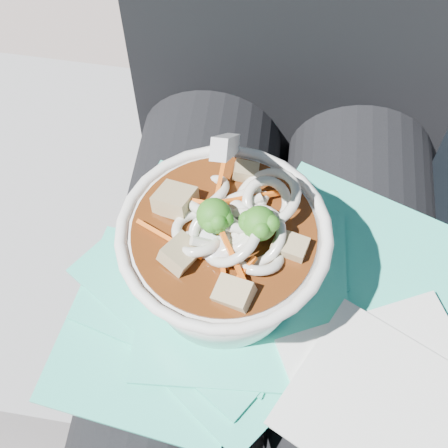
# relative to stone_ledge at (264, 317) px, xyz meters

# --- Properties ---
(stone_ledge) EXTENTS (1.02, 0.54, 0.48)m
(stone_ledge) POSITION_rel_stone_ledge_xyz_m (0.00, 0.00, 0.00)
(stone_ledge) COLOR gray
(stone_ledge) RESTS_ON ground
(lap) EXTENTS (0.33, 0.48, 0.16)m
(lap) POSITION_rel_stone_ledge_xyz_m (0.00, -0.15, 0.32)
(lap) COLOR black
(lap) RESTS_ON stone_ledge
(person_body) EXTENTS (0.34, 0.94, 1.03)m
(person_body) POSITION_rel_stone_ledge_xyz_m (0.00, -0.06, 0.34)
(person_body) COLOR black
(person_body) RESTS_ON ground
(plastic_bag) EXTENTS (0.36, 0.28, 0.01)m
(plastic_bag) POSITION_rel_stone_ledge_xyz_m (-0.03, -0.15, 0.40)
(plastic_bag) COLOR #30CAAC
(plastic_bag) RESTS_ON lap
(napkins) EXTENTS (0.19, 0.19, 0.01)m
(napkins) POSITION_rel_stone_ledge_xyz_m (0.09, -0.23, 0.41)
(napkins) COLOR silver
(napkins) RESTS_ON plastic_bag
(udon_bowl) EXTENTS (0.19, 0.19, 0.20)m
(udon_bowl) POSITION_rel_stone_ledge_xyz_m (-0.04, -0.15, 0.47)
(udon_bowl) COLOR white
(udon_bowl) RESTS_ON plastic_bag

